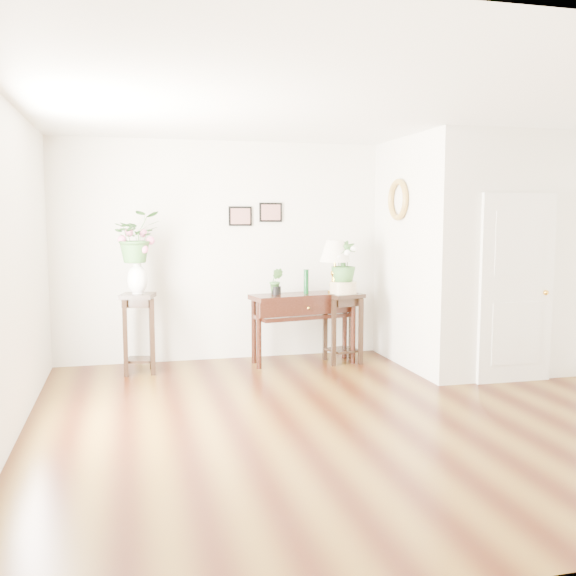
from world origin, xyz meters
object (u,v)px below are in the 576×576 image
object	(u,v)px
plant_stand_a	(139,333)
plant_stand_b	(343,328)
console_table	(303,329)
table_lamp	(335,265)

from	to	relation	value
plant_stand_a	plant_stand_b	world-z (taller)	plant_stand_a
console_table	plant_stand_b	xyz separation A→B (m)	(0.50, -0.06, -0.00)
plant_stand_b	console_table	bearing A→B (deg)	173.28
table_lamp	plant_stand_b	xyz separation A→B (m)	(0.09, -0.06, -0.79)
console_table	plant_stand_b	world-z (taller)	console_table
table_lamp	plant_stand_b	distance (m)	0.80
console_table	table_lamp	world-z (taller)	table_lamp
console_table	plant_stand_b	size ratio (longest dim) A/B	1.51
console_table	plant_stand_a	size ratio (longest dim) A/B	1.40
plant_stand_a	plant_stand_b	xyz separation A→B (m)	(2.52, -0.05, -0.03)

